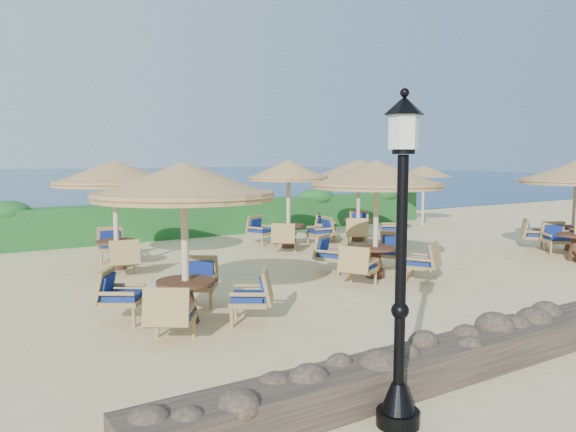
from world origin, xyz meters
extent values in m
plane|color=beige|center=(0.00, 0.00, 0.00)|extent=(120.00, 120.00, 0.00)
plane|color=navy|center=(0.00, 70.00, 0.00)|extent=(160.00, 160.00, 0.00)
cube|color=#194E1F|center=(0.00, 7.20, 0.60)|extent=(18.00, 0.90, 1.20)
cylinder|color=black|center=(-4.80, -6.80, 0.08)|extent=(0.44, 0.44, 0.16)
cone|color=black|center=(-4.80, -6.80, 0.30)|extent=(0.36, 0.36, 0.30)
cylinder|color=black|center=(-4.80, -6.80, 1.55)|extent=(0.11, 0.11, 2.40)
cylinder|color=silver|center=(-4.80, -6.80, 2.98)|extent=(0.30, 0.30, 0.36)
cone|color=black|center=(-4.80, -6.80, 3.22)|extent=(0.40, 0.40, 0.18)
cylinder|color=beige|center=(7.80, 5.20, 1.10)|extent=(0.10, 0.10, 2.20)
cone|color=olive|center=(7.80, 5.20, 2.18)|extent=(2.30, 2.30, 0.45)
cylinder|color=beige|center=(-5.26, -2.27, 1.20)|extent=(0.12, 0.12, 2.40)
cone|color=olive|center=(-5.26, -2.27, 2.38)|extent=(2.97, 2.97, 0.55)
cylinder|color=olive|center=(-5.26, -2.27, 2.10)|extent=(2.91, 2.91, 0.14)
cylinder|color=#4C2B1B|center=(-5.26, -2.27, 0.68)|extent=(0.96, 0.96, 0.06)
cone|color=#4C2B1B|center=(-5.26, -2.27, 0.33)|extent=(0.44, 0.44, 0.64)
cylinder|color=beige|center=(-0.29, -1.26, 1.20)|extent=(0.12, 0.12, 2.40)
cone|color=olive|center=(-0.29, -1.26, 2.38)|extent=(2.97, 2.97, 0.55)
cylinder|color=olive|center=(-0.29, -1.26, 2.10)|extent=(2.91, 2.91, 0.14)
cylinder|color=#4C2B1B|center=(-0.29, -1.26, 0.68)|extent=(0.96, 0.96, 0.06)
cone|color=#4C2B1B|center=(-0.29, -1.26, 0.33)|extent=(0.44, 0.44, 0.64)
cylinder|color=#4C2B1B|center=(5.58, -2.49, 0.68)|extent=(0.96, 0.96, 0.06)
cone|color=#4C2B1B|center=(5.58, -2.49, 0.33)|extent=(0.44, 0.44, 0.64)
cylinder|color=beige|center=(-5.00, 2.83, 1.20)|extent=(0.12, 0.12, 2.40)
cone|color=olive|center=(-5.00, 2.83, 2.38)|extent=(2.91, 2.91, 0.55)
cylinder|color=olive|center=(-5.00, 2.83, 2.10)|extent=(2.85, 2.85, 0.14)
cylinder|color=#4C2B1B|center=(-5.00, 2.83, 0.68)|extent=(0.96, 0.96, 0.06)
cone|color=#4C2B1B|center=(-5.00, 2.83, 0.33)|extent=(0.44, 0.44, 0.64)
cylinder|color=beige|center=(0.28, 3.35, 1.20)|extent=(0.12, 0.12, 2.40)
cone|color=olive|center=(0.28, 3.35, 2.38)|extent=(2.39, 2.39, 0.55)
cylinder|color=olive|center=(0.28, 3.35, 2.10)|extent=(2.34, 2.34, 0.14)
cylinder|color=#4C2B1B|center=(0.28, 3.35, 0.68)|extent=(0.96, 0.96, 0.06)
cone|color=#4C2B1B|center=(0.28, 3.35, 0.33)|extent=(0.44, 0.44, 0.64)
cylinder|color=beige|center=(2.91, 3.27, 1.20)|extent=(0.12, 0.12, 2.40)
cone|color=olive|center=(2.91, 3.27, 2.38)|extent=(2.87, 2.87, 0.55)
cylinder|color=olive|center=(2.91, 3.27, 2.10)|extent=(2.82, 2.82, 0.14)
cylinder|color=#4C2B1B|center=(2.91, 3.27, 0.68)|extent=(0.96, 0.96, 0.06)
cone|color=#4C2B1B|center=(2.91, 3.27, 0.33)|extent=(0.44, 0.44, 0.64)
cylinder|color=beige|center=(7.05, -1.53, 1.20)|extent=(0.12, 0.12, 2.40)
cylinder|color=olive|center=(7.05, -1.53, 2.10)|extent=(2.25, 2.25, 0.14)
cylinder|color=#4C2B1B|center=(7.05, -1.53, 0.68)|extent=(0.96, 0.96, 0.06)
cone|color=#4C2B1B|center=(7.05, -1.53, 0.33)|extent=(0.44, 0.44, 0.64)
camera|label=1|loc=(-8.66, -10.83, 2.73)|focal=35.00mm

